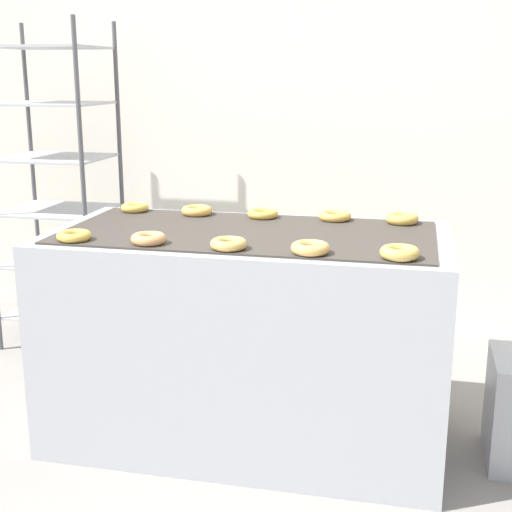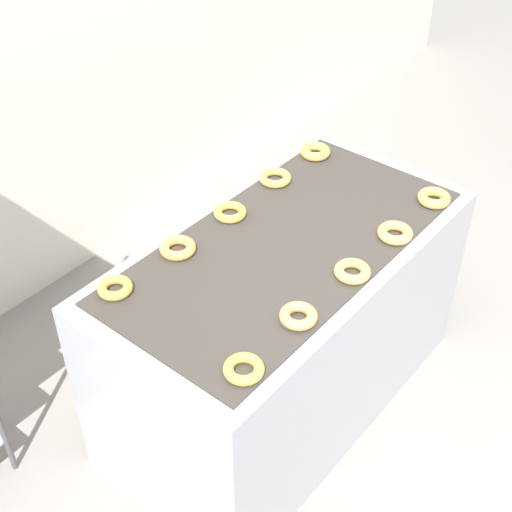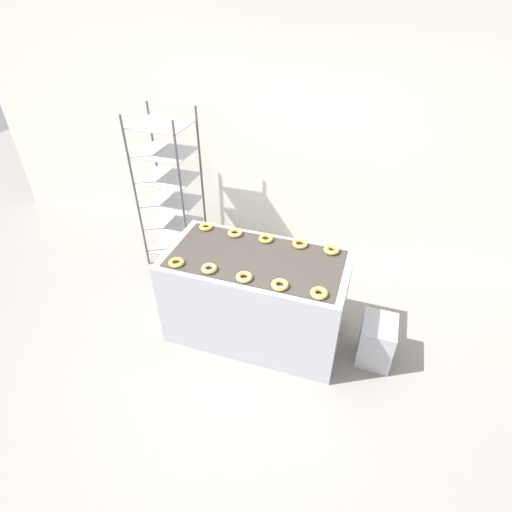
# 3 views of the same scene
# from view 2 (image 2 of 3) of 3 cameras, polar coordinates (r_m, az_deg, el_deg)

# --- Properties ---
(ground_plane) EXTENTS (14.00, 14.00, 0.00)m
(ground_plane) POSITION_cam_2_polar(r_m,az_deg,el_deg) (3.14, 12.02, -16.65)
(ground_plane) COLOR gray
(wall_back) EXTENTS (8.00, 0.05, 2.80)m
(wall_back) POSITION_cam_2_polar(r_m,az_deg,el_deg) (3.43, -18.19, 17.58)
(wall_back) COLOR silver
(wall_back) RESTS_ON ground_plane
(fryer_machine) EXTENTS (1.58, 0.82, 0.88)m
(fryer_machine) POSITION_cam_2_polar(r_m,az_deg,el_deg) (3.00, 2.24, -5.63)
(fryer_machine) COLOR #A8AAB2
(fryer_machine) RESTS_ON ground_plane
(glaze_bin) EXTENTS (0.29, 0.35, 0.43)m
(glaze_bin) POSITION_cam_2_polar(r_m,az_deg,el_deg) (3.89, 11.97, 1.20)
(glaze_bin) COLOR #A8AAB2
(glaze_bin) RESTS_ON ground_plane
(donut_near_leftmost) EXTENTS (0.13, 0.13, 0.03)m
(donut_near_leftmost) POSITION_cam_2_polar(r_m,az_deg,el_deg) (2.22, -0.99, -9.02)
(donut_near_leftmost) COLOR gold
(donut_near_leftmost) RESTS_ON fryer_machine
(donut_near_left) EXTENTS (0.13, 0.13, 0.04)m
(donut_near_left) POSITION_cam_2_polar(r_m,az_deg,el_deg) (2.38, 3.41, -4.81)
(donut_near_left) COLOR tan
(donut_near_left) RESTS_ON fryer_machine
(donut_near_center) EXTENTS (0.13, 0.13, 0.04)m
(donut_near_center) POSITION_cam_2_polar(r_m,az_deg,el_deg) (2.58, 7.74, -1.20)
(donut_near_center) COLOR tan
(donut_near_center) RESTS_ON fryer_machine
(donut_near_right) EXTENTS (0.14, 0.14, 0.04)m
(donut_near_right) POSITION_cam_2_polar(r_m,az_deg,el_deg) (2.78, 11.06, 1.82)
(donut_near_right) COLOR #DCA656
(donut_near_right) RESTS_ON fryer_machine
(donut_near_rightmost) EXTENTS (0.14, 0.14, 0.04)m
(donut_near_rightmost) POSITION_cam_2_polar(r_m,az_deg,el_deg) (3.01, 14.05, 4.53)
(donut_near_rightmost) COLOR gold
(donut_near_rightmost) RESTS_ON fryer_machine
(donut_far_leftmost) EXTENTS (0.12, 0.12, 0.03)m
(donut_far_leftmost) POSITION_cam_2_polar(r_m,az_deg,el_deg) (2.53, -11.21, -2.51)
(donut_far_leftmost) COLOR gold
(donut_far_leftmost) RESTS_ON fryer_machine
(donut_far_left) EXTENTS (0.14, 0.14, 0.04)m
(donut_far_left) POSITION_cam_2_polar(r_m,az_deg,el_deg) (2.67, -6.28, 0.65)
(donut_far_left) COLOR gold
(donut_far_left) RESTS_ON fryer_machine
(donut_far_center) EXTENTS (0.13, 0.13, 0.03)m
(donut_far_center) POSITION_cam_2_polar(r_m,az_deg,el_deg) (2.84, -2.15, 3.48)
(donut_far_center) COLOR gold
(donut_far_center) RESTS_ON fryer_machine
(donut_far_right) EXTENTS (0.14, 0.14, 0.04)m
(donut_far_right) POSITION_cam_2_polar(r_m,az_deg,el_deg) (3.05, 1.54, 6.27)
(donut_far_right) COLOR gold
(donut_far_right) RESTS_ON fryer_machine
(donut_far_rightmost) EXTENTS (0.14, 0.14, 0.04)m
(donut_far_rightmost) POSITION_cam_2_polar(r_m,az_deg,el_deg) (3.24, 4.76, 8.33)
(donut_far_rightmost) COLOR gold
(donut_far_rightmost) RESTS_ON fryer_machine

